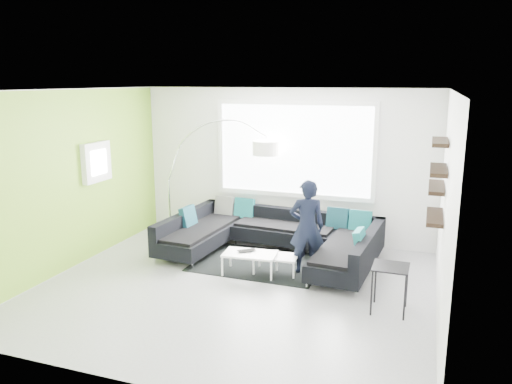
{
  "coord_description": "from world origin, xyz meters",
  "views": [
    {
      "loc": [
        2.52,
        -6.24,
        2.93
      ],
      "look_at": [
        0.01,
        0.9,
        1.23
      ],
      "focal_mm": 35.0,
      "sensor_mm": 36.0,
      "label": 1
    }
  ],
  "objects_px": {
    "side_table": "(390,289)",
    "laptop": "(247,252)",
    "sectional_sofa": "(271,239)",
    "arc_lamp": "(169,180)",
    "person": "(307,227)",
    "coffee_table": "(263,263)"
  },
  "relations": [
    {
      "from": "sectional_sofa",
      "to": "arc_lamp",
      "type": "relative_size",
      "value": 1.58
    },
    {
      "from": "person",
      "to": "coffee_table",
      "type": "bearing_deg",
      "value": 3.11
    },
    {
      "from": "side_table",
      "to": "sectional_sofa",
      "type": "bearing_deg",
      "value": 145.95
    },
    {
      "from": "laptop",
      "to": "sectional_sofa",
      "type": "bearing_deg",
      "value": 42.7
    },
    {
      "from": "coffee_table",
      "to": "arc_lamp",
      "type": "relative_size",
      "value": 0.46
    },
    {
      "from": "person",
      "to": "laptop",
      "type": "xyz_separation_m",
      "value": [
        -0.85,
        -0.34,
        -0.38
      ]
    },
    {
      "from": "coffee_table",
      "to": "arc_lamp",
      "type": "height_order",
      "value": "arc_lamp"
    },
    {
      "from": "side_table",
      "to": "person",
      "type": "bearing_deg",
      "value": 144.3
    },
    {
      "from": "side_table",
      "to": "laptop",
      "type": "distance_m",
      "value": 2.26
    },
    {
      "from": "side_table",
      "to": "arc_lamp",
      "type": "bearing_deg",
      "value": 156.77
    },
    {
      "from": "sectional_sofa",
      "to": "side_table",
      "type": "bearing_deg",
      "value": -29.84
    },
    {
      "from": "sectional_sofa",
      "to": "arc_lamp",
      "type": "bearing_deg",
      "value": 173.41
    },
    {
      "from": "sectional_sofa",
      "to": "person",
      "type": "distance_m",
      "value": 0.93
    },
    {
      "from": "coffee_table",
      "to": "side_table",
      "type": "bearing_deg",
      "value": -24.18
    },
    {
      "from": "coffee_table",
      "to": "sectional_sofa",
      "type": "bearing_deg",
      "value": 93.3
    },
    {
      "from": "coffee_table",
      "to": "side_table",
      "type": "xyz_separation_m",
      "value": [
        1.95,
        -0.68,
        0.14
      ]
    },
    {
      "from": "side_table",
      "to": "person",
      "type": "height_order",
      "value": "person"
    },
    {
      "from": "coffee_table",
      "to": "person",
      "type": "bearing_deg",
      "value": 19.14
    },
    {
      "from": "side_table",
      "to": "laptop",
      "type": "xyz_separation_m",
      "value": [
        -2.18,
        0.62,
        0.04
      ]
    },
    {
      "from": "coffee_table",
      "to": "laptop",
      "type": "xyz_separation_m",
      "value": [
        -0.23,
        -0.07,
        0.18
      ]
    },
    {
      "from": "coffee_table",
      "to": "arc_lamp",
      "type": "distance_m",
      "value": 2.66
    },
    {
      "from": "arc_lamp",
      "to": "laptop",
      "type": "xyz_separation_m",
      "value": [
        1.99,
        -1.17,
        -0.78
      ]
    }
  ]
}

